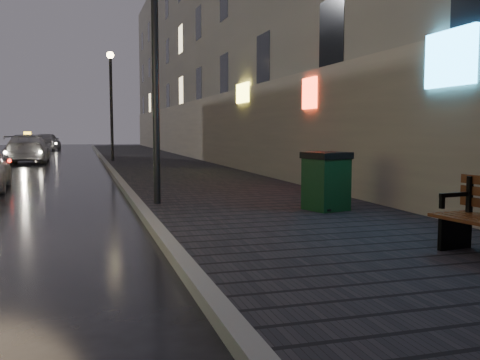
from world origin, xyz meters
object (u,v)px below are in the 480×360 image
Objects in this scene: lamp_far at (111,92)px; car_far at (47,141)px; trash_bin at (326,181)px; lamp_near at (155,37)px; taxi_mid at (28,148)px.

car_far is (-4.11, 19.20, -2.76)m from lamp_far.
car_far is (-7.03, 37.00, 0.03)m from trash_bin.
lamp_far is at bearing 90.00° from lamp_near.
lamp_far is 1.07× the size of taxi_mid.
lamp_near is at bearing 103.48° from car_far.
taxi_mid is at bearing 102.55° from lamp_near.
car_far is (-4.11, 35.20, -2.76)m from lamp_near.
trash_bin is 0.22× the size of taxi_mid.
car_far is at bearing 85.48° from trash_bin.
lamp_far is 5.41m from taxi_mid.
lamp_near and lamp_far have the same top height.
lamp_near is 18.91m from taxi_mid.
trash_bin is (2.92, -17.80, -2.79)m from lamp_far.
lamp_near is 4.42m from trash_bin.
taxi_mid is 16.95m from car_far.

